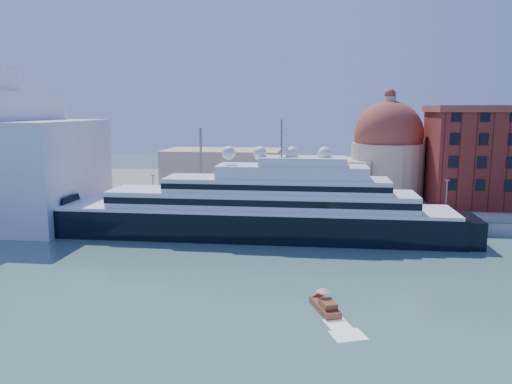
# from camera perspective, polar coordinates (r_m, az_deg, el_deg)

# --- Properties ---
(ground) EXTENTS (400.00, 400.00, 0.00)m
(ground) POSITION_cam_1_polar(r_m,az_deg,el_deg) (74.26, 3.29, -9.75)
(ground) COLOR #355C59
(ground) RESTS_ON ground
(quay) EXTENTS (180.00, 10.00, 2.50)m
(quay) POSITION_cam_1_polar(r_m,az_deg,el_deg) (106.63, 4.48, -3.12)
(quay) COLOR gray
(quay) RESTS_ON ground
(land) EXTENTS (260.00, 72.00, 2.00)m
(land) POSITION_cam_1_polar(r_m,az_deg,el_deg) (146.94, 5.18, 0.25)
(land) COLOR slate
(land) RESTS_ON ground
(quay_fence) EXTENTS (180.00, 0.10, 1.20)m
(quay_fence) POSITION_cam_1_polar(r_m,az_deg,el_deg) (101.85, 4.38, -2.65)
(quay_fence) COLOR slate
(quay_fence) RESTS_ON quay
(superyacht) EXTENTS (88.14, 12.22, 26.34)m
(superyacht) POSITION_cam_1_polar(r_m,az_deg,el_deg) (96.26, -2.14, -2.46)
(superyacht) COLOR black
(superyacht) RESTS_ON ground
(service_barge) EXTENTS (12.91, 5.18, 2.84)m
(service_barge) POSITION_cam_1_polar(r_m,az_deg,el_deg) (108.71, -22.29, -3.80)
(service_barge) COLOR white
(service_barge) RESTS_ON ground
(water_taxi) EXTENTS (3.95, 6.31, 2.84)m
(water_taxi) POSITION_cam_1_polar(r_m,az_deg,el_deg) (63.05, 7.93, -12.75)
(water_taxi) COLOR maroon
(water_taxi) RESTS_ON ground
(church) EXTENTS (66.00, 18.00, 25.50)m
(church) POSITION_cam_1_polar(r_m,az_deg,el_deg) (128.44, 7.85, 3.33)
(church) COLOR beige
(church) RESTS_ON land
(lamp_posts) EXTENTS (120.80, 2.40, 18.00)m
(lamp_posts) POSITION_cam_1_polar(r_m,az_deg,el_deg) (104.68, -2.45, 1.45)
(lamp_posts) COLOR slate
(lamp_posts) RESTS_ON quay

